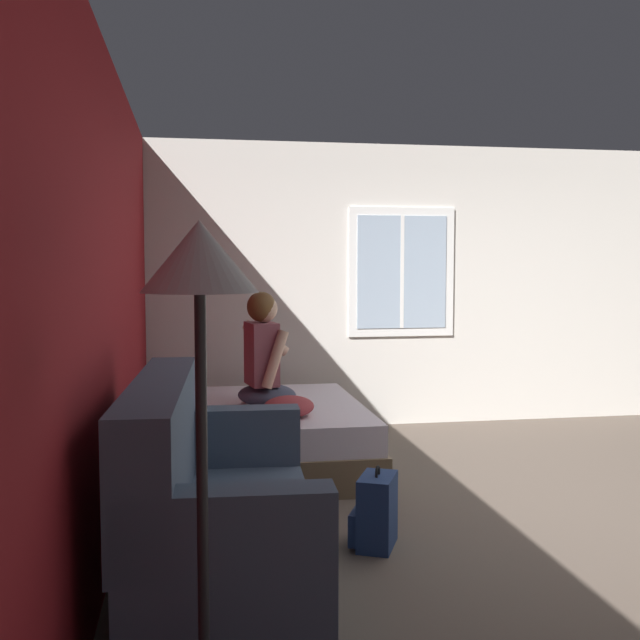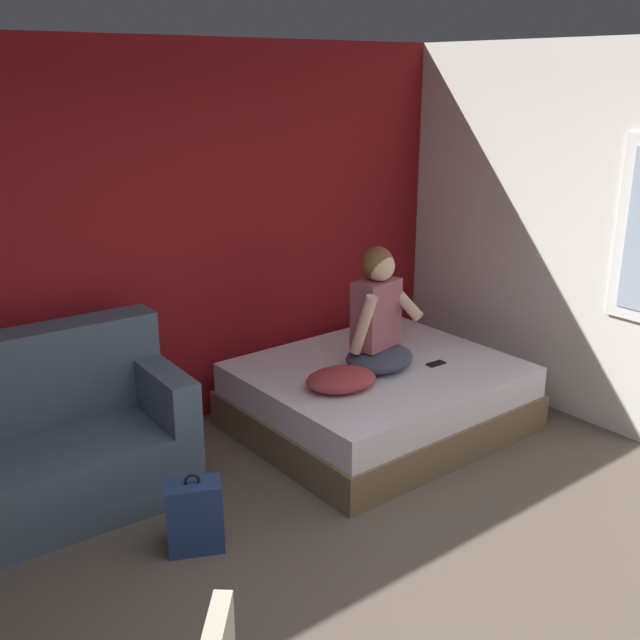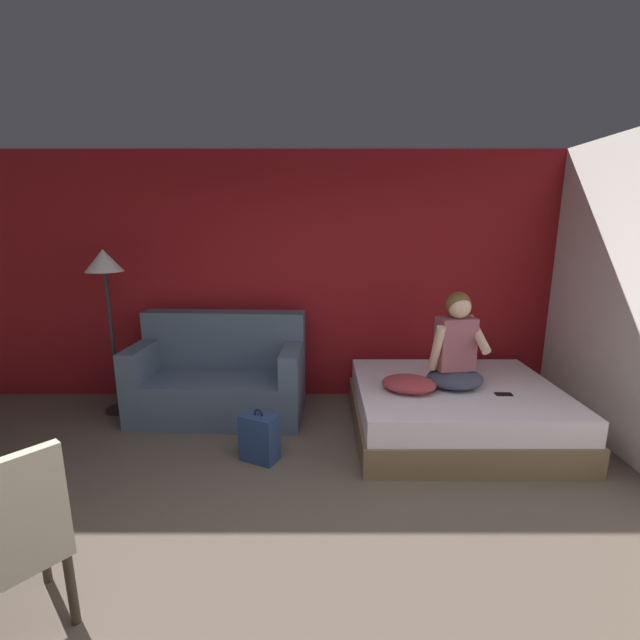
{
  "view_description": "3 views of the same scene",
  "coord_description": "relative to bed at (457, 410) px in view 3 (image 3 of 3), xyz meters",
  "views": [
    {
      "loc": [
        -4.23,
        2.39,
        1.57
      ],
      "look_at": [
        0.79,
        1.53,
        1.18
      ],
      "focal_mm": 42.0,
      "sensor_mm": 36.0,
      "label": 1
    },
    {
      "loc": [
        -1.93,
        -1.77,
        2.48
      ],
      "look_at": [
        0.66,
        1.52,
        1.09
      ],
      "focal_mm": 42.0,
      "sensor_mm": 36.0,
      "label": 2
    },
    {
      "loc": [
        0.2,
        -1.86,
        1.94
      ],
      "look_at": [
        0.19,
        1.72,
        1.13
      ],
      "focal_mm": 24.0,
      "sensor_mm": 36.0,
      "label": 3
    }
  ],
  "objects": [
    {
      "name": "floor_lamp",
      "position": [
        -3.4,
        0.49,
        1.19
      ],
      "size": [
        0.36,
        0.36,
        1.7
      ],
      "color": "black",
      "rests_on": "ground"
    },
    {
      "name": "side_chair",
      "position": [
        -2.71,
        -2.06,
        0.3
      ],
      "size": [
        0.65,
        0.65,
        0.98
      ],
      "color": "#382D23",
      "rests_on": "ground"
    },
    {
      "name": "couch",
      "position": [
        -2.3,
        0.45,
        0.16
      ],
      "size": [
        1.74,
        0.91,
        1.04
      ],
      "color": "#47566B",
      "rests_on": "ground"
    },
    {
      "name": "cell_phone",
      "position": [
        0.34,
        -0.23,
        0.25
      ],
      "size": [
        0.15,
        0.07,
        0.01
      ],
      "primitive_type": "cube",
      "rotation": [
        0.0,
        0.0,
        4.67
      ],
      "color": "black",
      "rests_on": "bed"
    },
    {
      "name": "backpack",
      "position": [
        -1.77,
        -0.47,
        -0.04
      ],
      "size": [
        0.35,
        0.32,
        0.46
      ],
      "color": "navy",
      "rests_on": "ground"
    },
    {
      "name": "throw_pillow",
      "position": [
        -0.48,
        -0.15,
        0.31
      ],
      "size": [
        0.56,
        0.47,
        0.14
      ],
      "primitive_type": "ellipsoid",
      "rotation": [
        0.0,
        0.0,
        -0.26
      ],
      "color": "#993338",
      "rests_on": "bed"
    },
    {
      "name": "ground_plane",
      "position": [
        -1.47,
        -1.88,
        -0.24
      ],
      "size": [
        40.0,
        40.0,
        0.0
      ],
      "primitive_type": "plane",
      "color": "brown"
    },
    {
      "name": "person_seated",
      "position": [
        -0.04,
        -0.02,
        0.6
      ],
      "size": [
        0.59,
        0.52,
        0.88
      ],
      "color": "#383D51",
      "rests_on": "bed"
    },
    {
      "name": "wall_back_accent",
      "position": [
        -1.47,
        1.02,
        1.11
      ],
      "size": [
        10.51,
        0.16,
        2.7
      ],
      "primitive_type": "cube",
      "color": "maroon",
      "rests_on": "ground"
    },
    {
      "name": "bed",
      "position": [
        0.0,
        0.0,
        0.0
      ],
      "size": [
        1.88,
        1.59,
        0.48
      ],
      "color": "brown",
      "rests_on": "ground"
    }
  ]
}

